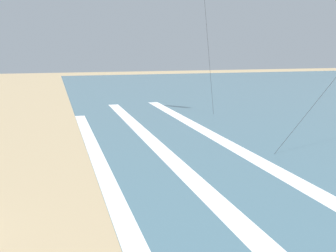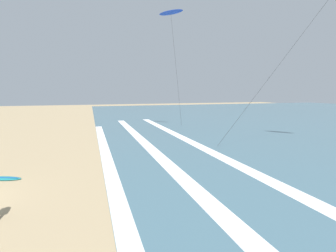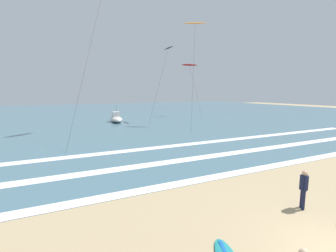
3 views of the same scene
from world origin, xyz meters
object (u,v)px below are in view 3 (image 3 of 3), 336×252
offshore_boat (116,119)px  kite_orange_low_near (195,24)px  surfer_left_near (304,186)px  kite_black_high_right (168,48)px  kite_red_far_left (189,65)px

offshore_boat → kite_orange_low_near: bearing=-39.1°
surfer_left_near → kite_orange_low_near: size_ratio=0.11×
kite_orange_low_near → offshore_boat: 18.47m
kite_black_high_right → kite_red_far_left: (7.69, 6.40, -1.58)m
kite_orange_low_near → surfer_left_near: bearing=-111.8°
offshore_boat → kite_red_far_left: bearing=13.8°
surfer_left_near → kite_black_high_right: size_ratio=0.13×
surfer_left_near → kite_orange_low_near: 28.77m
surfer_left_near → kite_red_far_left: bearing=66.3°
kite_orange_low_near → kite_black_high_right: 6.12m
kite_red_far_left → offshore_boat: 18.78m
surfer_left_near → offshore_boat: (-0.16, 31.55, -0.40)m
surfer_left_near → offshore_boat: bearing=90.3°
kite_orange_low_near → kite_red_far_left: kite_orange_low_near is taller
kite_orange_low_near → kite_black_high_right: bearing=106.8°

